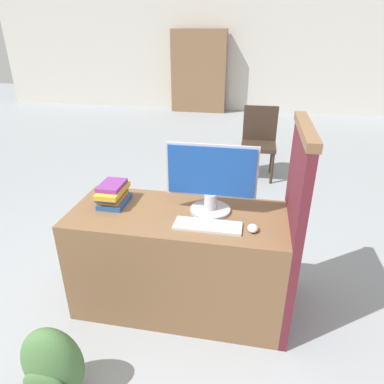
{
  "coord_description": "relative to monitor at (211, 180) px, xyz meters",
  "views": [
    {
      "loc": [
        0.45,
        -1.56,
        1.79
      ],
      "look_at": [
        0.1,
        0.27,
        0.91
      ],
      "focal_mm": 32.0,
      "sensor_mm": 36.0,
      "label": 1
    }
  ],
  "objects": [
    {
      "name": "desk",
      "position": [
        -0.2,
        -0.07,
        -0.59
      ],
      "size": [
        1.39,
        0.61,
        0.73
      ],
      "color": "brown",
      "rests_on": "ground_plane"
    },
    {
      "name": "ground_plane",
      "position": [
        -0.2,
        -0.37,
        -0.95
      ],
      "size": [
        20.0,
        20.0,
        0.0
      ],
      "primitive_type": "plane",
      "color": "#93999E"
    },
    {
      "name": "backpack",
      "position": [
        -0.69,
        -0.87,
        -0.73
      ],
      "size": [
        0.34,
        0.23,
        0.45
      ],
      "color": "#47703D",
      "rests_on": "ground_plane"
    },
    {
      "name": "carrel_divider",
      "position": [
        0.51,
        -0.03,
        -0.28
      ],
      "size": [
        0.07,
        0.69,
        1.33
      ],
      "color": "#5B1E28",
      "rests_on": "ground_plane"
    },
    {
      "name": "keyboard",
      "position": [
        0.01,
        -0.2,
        -0.21
      ],
      "size": [
        0.4,
        0.14,
        0.02
      ],
      "color": "silver",
      "rests_on": "desk"
    },
    {
      "name": "book_stack",
      "position": [
        -0.66,
        -0.01,
        -0.15
      ],
      "size": [
        0.18,
        0.28,
        0.14
      ],
      "color": "#285199",
      "rests_on": "desk"
    },
    {
      "name": "bookshelf_far",
      "position": [
        -1.15,
        6.31,
        -0.05
      ],
      "size": [
        1.26,
        0.32,
        1.81
      ],
      "color": "#846042",
      "rests_on": "ground_plane"
    },
    {
      "name": "wall_back",
      "position": [
        -0.2,
        6.55,
        0.45
      ],
      "size": [
        12.0,
        0.06,
        2.8
      ],
      "color": "beige",
      "rests_on": "ground_plane"
    },
    {
      "name": "far_chair",
      "position": [
        0.3,
        2.49,
        -0.45
      ],
      "size": [
        0.44,
        0.44,
        0.91
      ],
      "rotation": [
        0.0,
        0.0,
        -0.39
      ],
      "color": "#38281E",
      "rests_on": "ground_plane"
    },
    {
      "name": "monitor",
      "position": [
        0.0,
        0.0,
        0.0
      ],
      "size": [
        0.57,
        0.26,
        0.45
      ],
      "color": "#B7B7BC",
      "rests_on": "desk"
    },
    {
      "name": "mouse",
      "position": [
        0.28,
        -0.19,
        -0.2
      ],
      "size": [
        0.06,
        0.08,
        0.04
      ],
      "color": "silver",
      "rests_on": "desk"
    }
  ]
}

